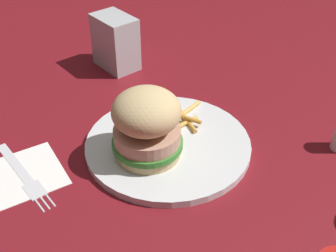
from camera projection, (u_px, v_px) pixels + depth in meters
ground_plane at (144, 145)px, 0.68m from camera, size 1.60×1.60×0.00m
plate at (168, 144)px, 0.67m from camera, size 0.26×0.26×0.01m
sandwich at (147, 124)px, 0.61m from camera, size 0.11×0.11×0.11m
fries_pile at (177, 117)px, 0.71m from camera, size 0.08×0.10×0.01m
napkin at (23, 174)px, 0.62m from camera, size 0.12×0.12×0.00m
fork at (23, 174)px, 0.62m from camera, size 0.17×0.03×0.00m
napkin_dispenser at (115, 42)px, 0.86m from camera, size 0.09×0.07×0.11m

